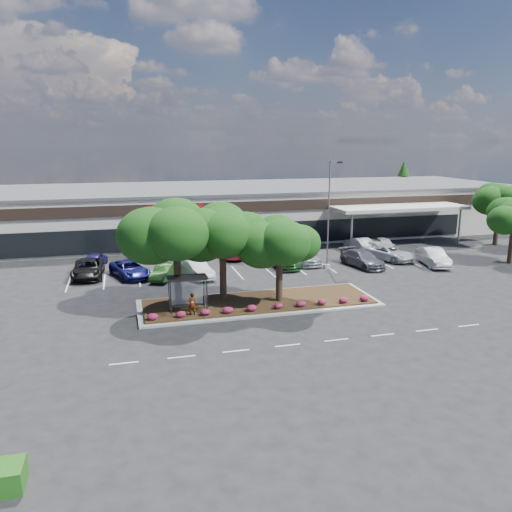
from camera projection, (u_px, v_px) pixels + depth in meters
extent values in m
plane|color=black|center=(302.00, 319.00, 34.54)|extent=(160.00, 160.00, 0.00)
cube|color=beige|center=(213.00, 211.00, 65.85)|extent=(80.00, 20.00, 6.00)
cube|color=#4A4B4D|center=(213.00, 188.00, 65.15)|extent=(80.40, 20.40, 0.30)
cube|color=black|center=(229.00, 207.00, 55.99)|extent=(80.00, 0.25, 1.20)
cube|color=black|center=(229.00, 235.00, 56.71)|extent=(60.00, 0.18, 2.60)
cube|color=#AE0C17|center=(175.00, 209.00, 54.41)|extent=(6.00, 0.12, 1.00)
cube|color=beige|center=(399.00, 208.00, 58.84)|extent=(16.00, 5.00, 0.40)
cylinder|color=slate|center=(351.00, 232.00, 55.70)|extent=(0.24, 0.24, 4.20)
cylinder|color=slate|center=(459.00, 227.00, 59.25)|extent=(0.24, 0.24, 4.20)
cube|color=#9E9E99|center=(259.00, 303.00, 37.78)|extent=(18.00, 6.00, 0.15)
cube|color=#49321C|center=(259.00, 302.00, 37.75)|extent=(17.20, 5.20, 0.12)
cube|color=silver|center=(124.00, 363.00, 27.73)|extent=(1.60, 0.12, 0.01)
cube|color=silver|center=(182.00, 357.00, 28.54)|extent=(1.60, 0.12, 0.01)
cube|color=silver|center=(236.00, 351.00, 29.35)|extent=(1.60, 0.12, 0.01)
cube|color=silver|center=(288.00, 345.00, 30.17)|extent=(1.60, 0.12, 0.01)
cube|color=silver|center=(336.00, 340.00, 30.98)|extent=(1.60, 0.12, 0.01)
cube|color=silver|center=(383.00, 335.00, 31.79)|extent=(1.60, 0.12, 0.01)
cube|color=silver|center=(427.00, 330.00, 32.60)|extent=(1.60, 0.12, 0.01)
cube|color=silver|center=(469.00, 325.00, 33.41)|extent=(1.60, 0.12, 0.01)
cube|color=silver|center=(68.00, 284.00, 43.06)|extent=(0.12, 5.00, 0.01)
cube|color=silver|center=(104.00, 282.00, 43.82)|extent=(0.12, 5.00, 0.01)
cube|color=silver|center=(139.00, 279.00, 44.58)|extent=(0.12, 5.00, 0.01)
cube|color=silver|center=(173.00, 277.00, 45.34)|extent=(0.12, 5.00, 0.01)
cube|color=silver|center=(206.00, 275.00, 46.10)|extent=(0.12, 5.00, 0.01)
cube|color=silver|center=(237.00, 272.00, 46.86)|extent=(0.12, 5.00, 0.01)
cube|color=silver|center=(268.00, 270.00, 47.62)|extent=(0.12, 5.00, 0.01)
cube|color=silver|center=(297.00, 268.00, 48.38)|extent=(0.12, 5.00, 0.01)
cube|color=silver|center=(326.00, 266.00, 49.14)|extent=(0.12, 5.00, 0.01)
cube|color=silver|center=(354.00, 264.00, 49.90)|extent=(0.12, 5.00, 0.01)
cube|color=silver|center=(381.00, 263.00, 50.66)|extent=(0.12, 5.00, 0.01)
cube|color=silver|center=(407.00, 261.00, 51.42)|extent=(0.12, 5.00, 0.01)
cylinder|color=black|center=(169.00, 294.00, 35.23)|extent=(0.08, 0.08, 2.50)
cylinder|color=black|center=(204.00, 291.00, 35.86)|extent=(0.08, 0.08, 2.50)
cylinder|color=black|center=(171.00, 300.00, 34.01)|extent=(0.08, 0.08, 2.50)
cylinder|color=black|center=(207.00, 297.00, 34.64)|extent=(0.08, 0.08, 2.50)
cube|color=black|center=(187.00, 278.00, 34.64)|extent=(2.75, 1.55, 0.10)
cube|color=silver|center=(187.00, 291.00, 35.52)|extent=(2.30, 0.03, 2.00)
cube|color=black|center=(188.00, 305.00, 35.35)|extent=(2.00, 0.35, 0.06)
cone|color=#0F360E|center=(403.00, 187.00, 83.53)|extent=(3.96, 3.96, 9.00)
imported|color=#594C47|center=(192.00, 304.00, 34.54)|extent=(0.61, 0.44, 1.58)
cube|color=#9E9E99|center=(327.00, 266.00, 48.32)|extent=(0.50, 0.50, 0.40)
cylinder|color=slate|center=(329.00, 213.00, 47.15)|extent=(0.14, 0.14, 9.95)
cube|color=slate|center=(335.00, 162.00, 46.12)|extent=(0.92, 0.35, 0.14)
cube|color=black|center=(340.00, 162.00, 46.18)|extent=(0.49, 0.37, 0.18)
imported|color=black|center=(88.00, 269.00, 45.10)|extent=(2.79, 5.78, 1.59)
imported|color=navy|center=(130.00, 269.00, 45.15)|extent=(4.01, 5.77, 1.46)
imported|color=#20481B|center=(164.00, 272.00, 44.48)|extent=(3.00, 4.32, 1.35)
imported|color=silver|center=(197.00, 269.00, 44.99)|extent=(2.90, 4.95, 1.54)
imported|color=#19491B|center=(283.00, 259.00, 48.88)|extent=(2.24, 5.45, 1.58)
imported|color=#999FA3|center=(304.00, 255.00, 50.32)|extent=(2.23, 5.47, 1.59)
imported|color=#515158|center=(362.00, 259.00, 48.92)|extent=(3.21, 5.75, 1.58)
imported|color=silver|center=(389.00, 253.00, 51.63)|extent=(4.44, 5.98, 1.51)
imported|color=#BABABA|center=(433.00, 257.00, 49.37)|extent=(2.84, 5.49, 1.72)
imported|color=#1B1756|center=(95.00, 260.00, 48.65)|extent=(2.44, 4.59, 1.49)
imported|color=black|center=(190.00, 257.00, 50.11)|extent=(3.10, 4.45, 1.41)
imported|color=silver|center=(178.00, 254.00, 50.69)|extent=(2.79, 6.00, 1.66)
imported|color=maroon|center=(234.00, 251.00, 52.72)|extent=(3.02, 5.43, 1.49)
imported|color=#14441A|center=(295.00, 247.00, 54.07)|extent=(3.01, 5.24, 1.68)
imported|color=brown|center=(296.00, 248.00, 54.32)|extent=(3.67, 5.46, 1.47)
imported|color=#BABABA|center=(359.00, 244.00, 55.75)|extent=(1.70, 4.79, 1.57)
imported|color=#BABABA|center=(372.00, 247.00, 54.55)|extent=(3.59, 5.29, 1.42)
imported|color=silver|center=(382.00, 243.00, 56.84)|extent=(2.25, 4.44, 1.45)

